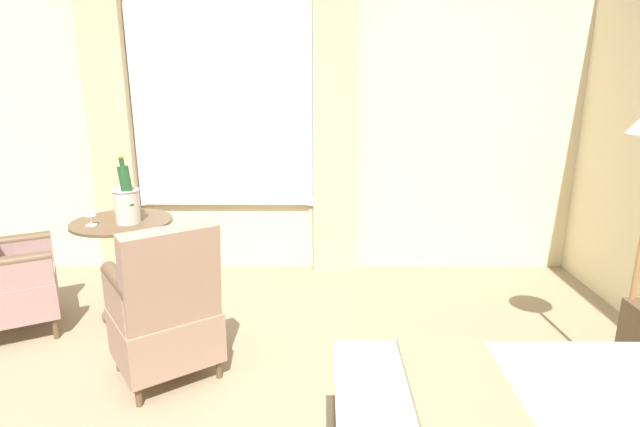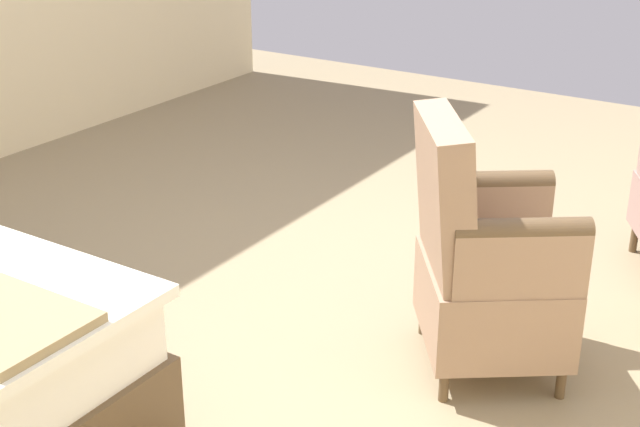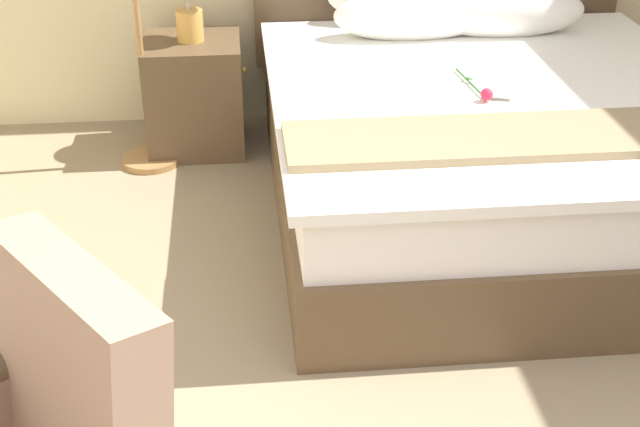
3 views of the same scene
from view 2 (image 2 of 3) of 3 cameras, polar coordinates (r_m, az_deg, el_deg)
name	(u,v)px [view 2 (image 2 of 3)]	position (r m, az deg, el deg)	size (l,w,h in m)	color
ground_plane	(300,310)	(3.77, -1.30, -6.18)	(7.76, 7.76, 0.00)	gray
armchair_by_window	(483,263)	(3.26, 10.41, -3.15)	(0.74, 0.74, 0.97)	brown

